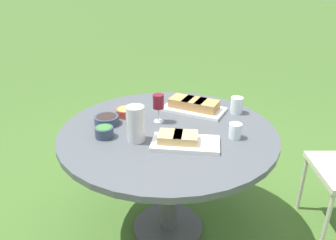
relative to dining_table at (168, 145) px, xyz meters
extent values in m
plane|color=#446B2B|center=(0.00, 0.00, -0.64)|extent=(40.00, 40.00, 0.00)
cylinder|color=#4C4C51|center=(0.00, 0.00, -0.63)|extent=(0.46, 0.46, 0.02)
cylinder|color=#4C4C51|center=(0.00, 0.00, -0.28)|extent=(0.11, 0.11, 0.69)
cylinder|color=#4C5156|center=(0.00, 0.00, 0.08)|extent=(1.26, 1.26, 0.03)
cylinder|color=beige|center=(-0.81, -0.53, -0.42)|extent=(0.03, 0.03, 0.43)
cylinder|color=beige|center=(-0.95, -0.16, -0.42)|extent=(0.03, 0.03, 0.43)
cylinder|color=silver|center=(0.11, 0.19, 0.20)|extent=(0.10, 0.10, 0.20)
cone|color=silver|center=(0.16, 0.19, 0.29)|extent=(0.02, 0.02, 0.02)
cylinder|color=silver|center=(0.09, -0.08, 0.11)|extent=(0.06, 0.06, 0.01)
cylinder|color=silver|center=(0.09, -0.08, 0.15)|extent=(0.01, 0.01, 0.08)
cylinder|color=maroon|center=(0.09, -0.08, 0.24)|extent=(0.07, 0.07, 0.09)
cube|color=white|center=(-0.15, 0.14, 0.11)|extent=(0.39, 0.27, 0.02)
cube|color=tan|center=(-0.08, 0.16, 0.14)|extent=(0.15, 0.15, 0.04)
cube|color=tan|center=(-0.15, 0.14, 0.14)|extent=(0.15, 0.15, 0.04)
cube|color=white|center=(-0.06, -0.32, 0.11)|extent=(0.41, 0.24, 0.02)
cube|color=#B2844C|center=(-0.15, -0.31, 0.15)|extent=(0.15, 0.14, 0.06)
cube|color=#B2844C|center=(-0.06, -0.32, 0.15)|extent=(0.15, 0.14, 0.06)
cube|color=#B2844C|center=(0.03, -0.33, 0.15)|extent=(0.15, 0.14, 0.06)
cylinder|color=#B74733|center=(0.32, -0.08, 0.13)|extent=(0.12, 0.12, 0.05)
cylinder|color=#E0C147|center=(0.32, -0.08, 0.14)|extent=(0.10, 0.10, 0.02)
cylinder|color=#334256|center=(0.29, 0.22, 0.13)|extent=(0.10, 0.10, 0.06)
cylinder|color=#387533|center=(0.29, 0.22, 0.15)|extent=(0.08, 0.08, 0.03)
cylinder|color=#334256|center=(0.37, 0.06, 0.13)|extent=(0.15, 0.15, 0.05)
cylinder|color=#2D231E|center=(0.37, 0.06, 0.14)|extent=(0.12, 0.12, 0.02)
cylinder|color=silver|center=(-0.38, -0.04, 0.15)|extent=(0.07, 0.07, 0.09)
cylinder|color=silver|center=(-0.32, -0.39, 0.16)|extent=(0.08, 0.08, 0.11)
camera|label=1|loc=(-0.62, 1.59, 0.95)|focal=35.00mm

